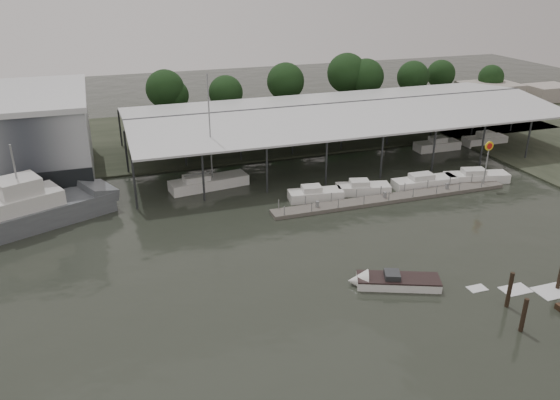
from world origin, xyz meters
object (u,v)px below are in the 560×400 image
object	(u,v)px
white_sailboat	(208,183)
speedboat_underway	(390,282)
shell_fuel_sign	(488,155)
grey_trawler	(34,210)

from	to	relation	value
white_sailboat	speedboat_underway	bearing A→B (deg)	-77.90
shell_fuel_sign	grey_trawler	xyz separation A→B (m)	(-48.87, 5.85, -2.35)
grey_trawler	white_sailboat	world-z (taller)	white_sailboat
white_sailboat	speedboat_underway	distance (m)	27.51
white_sailboat	speedboat_underway	xyz separation A→B (m)	(9.51, -25.82, -0.26)
shell_fuel_sign	white_sailboat	bearing A→B (deg)	161.74
shell_fuel_sign	white_sailboat	size ratio (longest dim) A/B	0.41
white_sailboat	shell_fuel_sign	bearing A→B (deg)	-26.37
shell_fuel_sign	speedboat_underway	size ratio (longest dim) A/B	0.32
grey_trawler	white_sailboat	bearing A→B (deg)	-10.39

